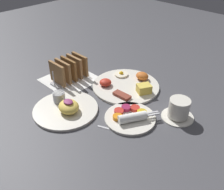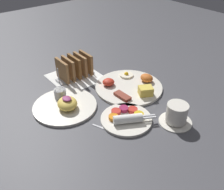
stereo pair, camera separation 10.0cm
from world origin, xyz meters
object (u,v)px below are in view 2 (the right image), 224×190
object	(u,v)px
plate_condiments	(126,118)
toast_rack	(75,67)
plate_breakfast	(130,86)
plate_foreground	(65,104)
coffee_cup	(176,114)

from	to	relation	value
plate_condiments	toast_rack	size ratio (longest dim) A/B	1.05
plate_breakfast	plate_condiments	world-z (taller)	plate_breakfast
plate_foreground	plate_condiments	bearing A→B (deg)	31.96
plate_breakfast	plate_condiments	xyz separation A→B (m)	(0.16, -0.16, 0.00)
coffee_cup	toast_rack	bearing A→B (deg)	-167.80
toast_rack	coffee_cup	xyz separation A→B (m)	(0.50, 0.11, -0.02)
plate_condiments	plate_foreground	size ratio (longest dim) A/B	0.76
plate_foreground	toast_rack	bearing A→B (deg)	138.37
plate_breakfast	coffee_cup	size ratio (longest dim) A/B	2.45
plate_breakfast	coffee_cup	bearing A→B (deg)	-5.79
plate_breakfast	plate_condiments	distance (m)	0.22
plate_condiments	plate_foreground	world-z (taller)	plate_foreground
plate_foreground	coffee_cup	xyz separation A→B (m)	(0.33, 0.26, 0.02)
plate_foreground	toast_rack	size ratio (longest dim) A/B	1.38
plate_breakfast	coffee_cup	xyz separation A→B (m)	(0.27, -0.03, 0.03)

